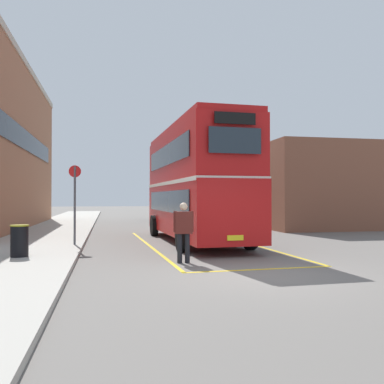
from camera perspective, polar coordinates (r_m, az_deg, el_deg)
The scene contains 9 objects.
ground_plane at distance 24.16m, azimuth -2.80°, elevation -5.18°, with size 135.60×135.60×0.00m, color #66605B.
sidewalk_left at distance 26.43m, azimuth -17.73°, elevation -4.61°, with size 4.00×57.60×0.14m, color #A39E93.
depot_building_right at distance 32.07m, azimuth 13.18°, elevation 0.48°, with size 8.55×17.30×5.10m.
double_decker_bus at distance 17.54m, azimuth 0.37°, elevation 1.37°, with size 3.08×10.08×4.75m.
single_deck_bus at distance 33.03m, azimuth -0.84°, elevation -1.15°, with size 3.08×9.98×3.02m.
pedestrian_boarding at distance 11.86m, azimuth -1.16°, elevation -4.93°, with size 0.58×0.25×1.71m.
litter_bin at distance 13.16m, azimuth -22.49°, elevation -6.16°, with size 0.53×0.53×0.92m.
bus_stop_sign at distance 15.88m, azimuth -15.71°, elevation -0.69°, with size 0.44×0.12×2.90m.
bay_marking_yellow at distance 15.82m, azimuth 1.91°, elevation -7.49°, with size 4.65×12.16×0.01m.
Camera 1 is at (-3.62, -9.41, 1.85)m, focal length 39.07 mm.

